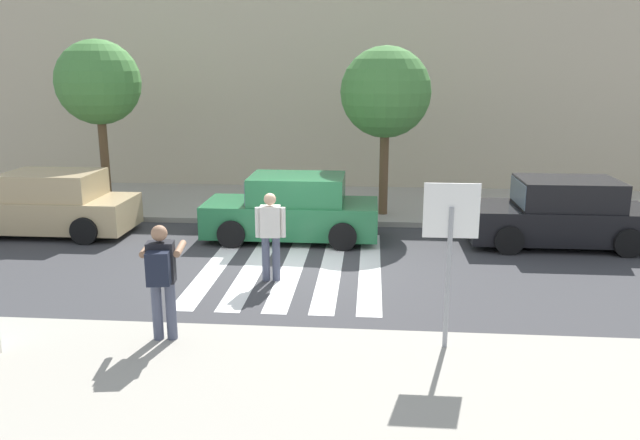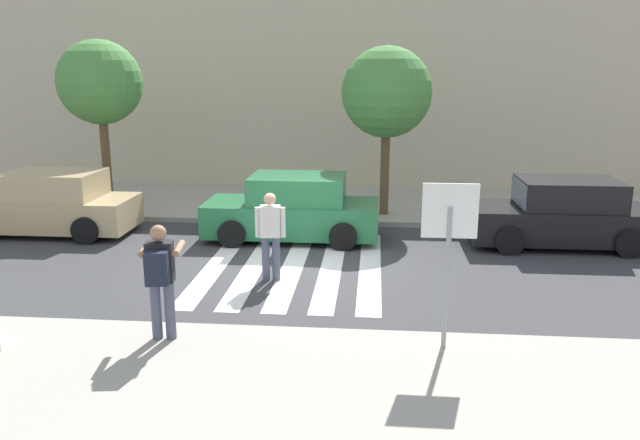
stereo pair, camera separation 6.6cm
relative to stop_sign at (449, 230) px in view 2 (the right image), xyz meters
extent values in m
plane|color=#38383A|center=(-2.69, 3.68, -1.86)|extent=(120.00, 120.00, 0.00)
cube|color=#9E998C|center=(-2.69, 9.68, -1.79)|extent=(60.00, 4.80, 0.14)
cube|color=beige|center=(-2.69, 14.08, 1.51)|extent=(56.00, 4.00, 6.75)
cube|color=silver|center=(-4.29, 3.88, -1.86)|extent=(0.44, 5.20, 0.01)
cube|color=silver|center=(-3.49, 3.88, -1.86)|extent=(0.44, 5.20, 0.01)
cube|color=silver|center=(-2.69, 3.88, -1.86)|extent=(0.44, 5.20, 0.01)
cube|color=silver|center=(-1.89, 3.88, -1.86)|extent=(0.44, 5.20, 0.01)
cube|color=silver|center=(-1.09, 3.88, -1.86)|extent=(0.44, 5.20, 0.01)
cylinder|color=gray|center=(0.00, -0.01, -0.70)|extent=(0.07, 0.07, 2.04)
cube|color=white|center=(0.00, 0.00, 0.27)|extent=(0.76, 0.03, 0.76)
cube|color=red|center=(0.00, 0.02, 0.27)|extent=(0.66, 0.02, 0.66)
cylinder|color=#474C60|center=(-4.17, -0.11, -1.28)|extent=(0.15, 0.15, 0.88)
cylinder|color=#474C60|center=(-3.97, -0.08, -1.28)|extent=(0.15, 0.15, 0.88)
cube|color=black|center=(-4.07, -0.09, -0.54)|extent=(0.41, 0.29, 0.60)
sphere|color=#A37556|center=(-4.07, -0.09, -0.11)|extent=(0.23, 0.23, 0.23)
cylinder|color=#A37556|center=(-4.34, 0.09, -0.41)|extent=(0.18, 0.59, 0.10)
cylinder|color=#A37556|center=(-3.86, 0.16, -0.41)|extent=(0.18, 0.59, 0.10)
cube|color=black|center=(-4.13, 0.30, -0.38)|extent=(0.15, 0.12, 0.10)
cube|color=black|center=(-4.04, -0.32, -0.56)|extent=(0.35, 0.24, 0.48)
cylinder|color=#474C60|center=(-3.09, 2.97, -1.42)|extent=(0.15, 0.15, 0.88)
cylinder|color=#474C60|center=(-2.89, 2.99, -1.42)|extent=(0.15, 0.15, 0.88)
cube|color=silver|center=(-2.99, 2.98, -0.68)|extent=(0.40, 0.27, 0.60)
sphere|color=tan|center=(-2.99, 2.98, -0.25)|extent=(0.23, 0.23, 0.23)
cylinder|color=silver|center=(-3.23, 2.96, -0.70)|extent=(0.10, 0.10, 0.58)
cylinder|color=silver|center=(-2.75, 3.00, -0.70)|extent=(0.10, 0.10, 0.58)
cube|color=tan|center=(-9.00, 5.98, -1.33)|extent=(4.10, 1.70, 0.76)
cube|color=tan|center=(-8.85, 5.98, -0.63)|extent=(2.20, 1.56, 0.64)
cube|color=slate|center=(-9.92, 5.98, -0.63)|extent=(0.10, 1.50, 0.54)
cube|color=slate|center=(-7.88, 5.98, -0.63)|extent=(0.10, 1.50, 0.51)
cylinder|color=black|center=(-10.27, 6.83, -1.54)|extent=(0.64, 0.22, 0.64)
cylinder|color=black|center=(-7.73, 5.13, -1.54)|extent=(0.64, 0.22, 0.64)
cylinder|color=black|center=(-7.73, 6.83, -1.54)|extent=(0.64, 0.22, 0.64)
cube|color=#236B3D|center=(-2.98, 5.98, -1.33)|extent=(4.10, 1.70, 0.76)
cube|color=#236B3D|center=(-2.83, 5.98, -0.63)|extent=(2.20, 1.56, 0.64)
cube|color=slate|center=(-3.90, 5.98, -0.63)|extent=(0.10, 1.50, 0.54)
cube|color=slate|center=(-1.86, 5.98, -0.63)|extent=(0.10, 1.50, 0.51)
cylinder|color=black|center=(-4.25, 5.13, -1.54)|extent=(0.64, 0.22, 0.64)
cylinder|color=black|center=(-4.25, 6.83, -1.54)|extent=(0.64, 0.22, 0.64)
cylinder|color=black|center=(-1.71, 5.13, -1.54)|extent=(0.64, 0.22, 0.64)
cylinder|color=black|center=(-1.71, 6.83, -1.54)|extent=(0.64, 0.22, 0.64)
cube|color=black|center=(3.22, 5.98, -1.33)|extent=(4.10, 1.70, 0.76)
cube|color=black|center=(3.37, 5.98, -0.63)|extent=(2.20, 1.56, 0.64)
cube|color=slate|center=(2.30, 5.98, -0.63)|extent=(0.10, 1.50, 0.54)
cube|color=slate|center=(4.34, 5.98, -0.63)|extent=(0.10, 1.50, 0.51)
cylinder|color=black|center=(1.95, 5.13, -1.54)|extent=(0.64, 0.22, 0.64)
cylinder|color=black|center=(1.95, 6.83, -1.54)|extent=(0.64, 0.22, 0.64)
cylinder|color=black|center=(4.49, 5.13, -1.54)|extent=(0.64, 0.22, 0.64)
cylinder|color=black|center=(4.49, 6.83, -1.54)|extent=(0.64, 0.22, 0.64)
cylinder|color=brown|center=(-8.56, 8.42, -0.33)|extent=(0.24, 0.24, 2.79)
sphere|color=#47843D|center=(-8.56, 8.42, 1.75)|extent=(2.29, 2.29, 2.29)
cylinder|color=brown|center=(-0.77, 8.22, -0.45)|extent=(0.24, 0.24, 2.54)
sphere|color=#47843D|center=(-0.77, 8.22, 1.52)|extent=(2.36, 2.36, 2.36)
camera|label=1|loc=(-1.10, -8.37, 2.18)|focal=35.00mm
camera|label=2|loc=(-1.03, -8.37, 2.18)|focal=35.00mm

